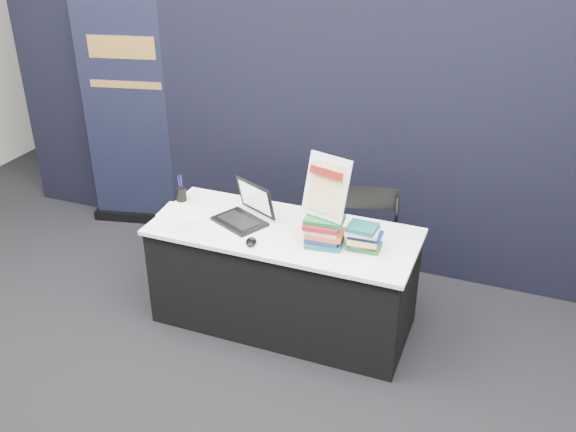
# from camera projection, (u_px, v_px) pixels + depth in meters

# --- Properties ---
(floor) EXTENTS (8.00, 8.00, 0.00)m
(floor) POSITION_uv_depth(u_px,v_px,m) (252.00, 368.00, 4.19)
(floor) COLOR black
(floor) RESTS_ON ground
(drape_partition) EXTENTS (6.00, 0.08, 2.40)m
(drape_partition) POSITION_uv_depth(u_px,v_px,m) (334.00, 118.00, 4.95)
(drape_partition) COLOR black
(drape_partition) RESTS_ON floor
(display_table) EXTENTS (1.80, 0.75, 0.75)m
(display_table) POSITION_uv_depth(u_px,v_px,m) (284.00, 277.00, 4.47)
(display_table) COLOR black
(display_table) RESTS_ON floor
(laptop) EXTENTS (0.42, 0.41, 0.26)m
(laptop) POSITION_uv_depth(u_px,v_px,m) (242.00, 212.00, 4.40)
(laptop) COLOR black
(laptop) RESTS_ON display_table
(mouse) EXTENTS (0.10, 0.13, 0.04)m
(mouse) POSITION_uv_depth(u_px,v_px,m) (251.00, 242.00, 4.12)
(mouse) COLOR black
(mouse) RESTS_ON display_table
(brochure_left) EXTENTS (0.35, 0.26, 0.00)m
(brochure_left) POSITION_uv_depth(u_px,v_px,m) (184.00, 211.00, 4.54)
(brochure_left) COLOR white
(brochure_left) RESTS_ON display_table
(brochure_mid) EXTENTS (0.36, 0.30, 0.00)m
(brochure_mid) POSITION_uv_depth(u_px,v_px,m) (192.00, 230.00, 4.30)
(brochure_mid) COLOR silver
(brochure_mid) RESTS_ON display_table
(brochure_right) EXTENTS (0.27, 0.19, 0.00)m
(brochure_right) POSITION_uv_depth(u_px,v_px,m) (201.00, 232.00, 4.26)
(brochure_right) COLOR white
(brochure_right) RESTS_ON display_table
(pen_cup) EXTENTS (0.09, 0.09, 0.10)m
(pen_cup) POSITION_uv_depth(u_px,v_px,m) (181.00, 194.00, 4.67)
(pen_cup) COLOR black
(pen_cup) RESTS_ON display_table
(book_stack_tall) EXTENTS (0.24, 0.19, 0.19)m
(book_stack_tall) POSITION_uv_depth(u_px,v_px,m) (323.00, 231.00, 4.09)
(book_stack_tall) COLOR #165254
(book_stack_tall) RESTS_ON display_table
(book_stack_short) EXTENTS (0.20, 0.16, 0.17)m
(book_stack_short) POSITION_uv_depth(u_px,v_px,m) (364.00, 237.00, 4.04)
(book_stack_short) COLOR #1A6432
(book_stack_short) RESTS_ON display_table
(info_sign) EXTENTS (0.32, 0.19, 0.41)m
(info_sign) POSITION_uv_depth(u_px,v_px,m) (326.00, 188.00, 3.98)
(info_sign) COLOR black
(info_sign) RESTS_ON book_stack_tall
(pullup_banner) EXTENTS (0.88, 0.30, 2.08)m
(pullup_banner) POSITION_uv_depth(u_px,v_px,m) (132.00, 127.00, 5.58)
(pullup_banner) COLOR black
(pullup_banner) RESTS_ON floor
(stacking_chair) EXTENTS (0.53, 0.53, 0.95)m
(stacking_chair) POSITION_uv_depth(u_px,v_px,m) (360.00, 251.00, 4.49)
(stacking_chair) COLOR black
(stacking_chair) RESTS_ON floor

